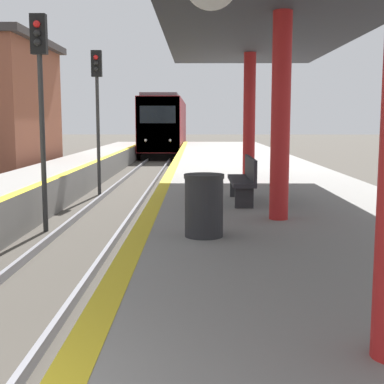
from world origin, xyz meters
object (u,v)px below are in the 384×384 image
signal_mid (40,83)px  trash_bin (204,205)px  train (166,125)px  bench (244,178)px  signal_far (97,96)px

signal_mid → trash_bin: 6.58m
train → bench: 33.08m
train → signal_far: 24.79m
signal_mid → trash_bin: size_ratio=5.61×
trash_bin → bench: 3.37m
train → signal_mid: signal_mid is taller
train → bench: (3.47, -32.89, -0.78)m
train → signal_mid: (-1.13, -31.14, 1.24)m
train → bench: train is taller
signal_mid → train: bearing=87.9°
train → signal_mid: bearing=-92.1°
train → signal_far: (-1.00, -24.74, 1.24)m
trash_bin → bench: (0.87, 3.26, 0.04)m
signal_far → bench: size_ratio=2.66×
signal_mid → signal_far: same height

